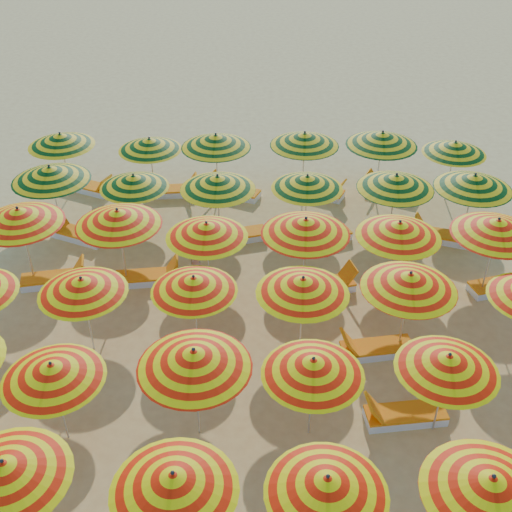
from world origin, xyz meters
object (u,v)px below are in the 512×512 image
object	(u,v)px
umbrella_2	(174,482)
umbrella_24	(50,174)
umbrella_23	(497,227)
lounger_16	(233,191)
umbrella_16	(410,281)
lounger_17	(320,192)
lounger_7	(149,277)
umbrella_30	(61,140)
umbrella_32	(216,141)
umbrella_26	(218,183)
umbrella_20	(207,230)
umbrella_22	(399,229)
umbrella_28	(396,182)
lounger_12	(322,237)
umbrella_33	(305,139)
lounger_8	(324,286)
lounger_18	(390,190)
umbrella_10	(448,363)
umbrella_14	(194,284)
lounger_4	(403,415)
lounger_14	(89,187)
umbrella_1	(5,470)
lounger_10	(77,234)
lounger_13	(440,236)
umbrella_29	(474,182)
umbrella_19	(118,218)
umbrella_13	(82,286)
lounger_5	(375,349)
umbrella_4	(491,486)
umbrella_35	(455,148)
umbrella_18	(19,216)
lounger_9	(502,285)
umbrella_25	(134,181)
umbrella_34	(382,139)
umbrella_15	(303,286)
umbrella_7	(52,372)
lounger_6	(55,279)
umbrella_21	(306,227)
umbrella_31	(150,144)
umbrella_27	(307,182)
beachgoer_a	(197,262)
lounger_15	(173,191)
umbrella_3	(327,485)

from	to	relation	value
umbrella_2	umbrella_24	bearing A→B (deg)	115.46
umbrella_23	lounger_16	distance (m)	8.90
umbrella_16	lounger_16	world-z (taller)	umbrella_16
lounger_17	lounger_7	bearing A→B (deg)	-110.90
umbrella_30	umbrella_32	xyz separation A→B (m)	(5.01, -0.21, 0.09)
umbrella_24	umbrella_26	xyz separation A→B (m)	(4.82, -0.28, -0.09)
umbrella_20	umbrella_22	bearing A→B (deg)	0.36
umbrella_28	lounger_12	size ratio (longest dim) A/B	1.28
umbrella_23	umbrella_33	bearing A→B (deg)	131.04
lounger_8	lounger_18	size ratio (longest dim) A/B	1.01
umbrella_10	umbrella_14	world-z (taller)	umbrella_10
lounger_4	lounger_14	world-z (taller)	same
umbrella_33	umbrella_1	bearing A→B (deg)	-112.98
umbrella_26	lounger_10	xyz separation A→B (m)	(-4.32, 0.13, -1.87)
lounger_13	umbrella_29	bearing A→B (deg)	-175.73
umbrella_19	umbrella_16	bearing A→B (deg)	-19.66
lounger_12	umbrella_13	bearing A→B (deg)	16.78
lounger_5	lounger_13	world-z (taller)	same
umbrella_4	lounger_12	xyz separation A→B (m)	(-1.87, 9.96, -1.87)
umbrella_29	lounger_14	size ratio (longest dim) A/B	1.33
umbrella_35	lounger_7	world-z (taller)	umbrella_35
umbrella_18	lounger_13	bearing A→B (deg)	11.40
umbrella_33	lounger_9	distance (m)	7.47
umbrella_22	lounger_16	distance (m)	7.17
umbrella_25	umbrella_34	xyz separation A→B (m)	(7.47, 2.54, 0.25)
umbrella_15	lounger_13	world-z (taller)	umbrella_15
umbrella_19	umbrella_18	bearing A→B (deg)	-179.61
umbrella_16	umbrella_35	size ratio (longest dim) A/B	1.15
umbrella_7	umbrella_20	bearing A→B (deg)	62.85
lounger_6	umbrella_24	bearing A→B (deg)	88.90
umbrella_32	umbrella_14	bearing A→B (deg)	-89.95
umbrella_20	lounger_8	world-z (taller)	umbrella_20
umbrella_16	umbrella_21	world-z (taller)	umbrella_21
umbrella_31	umbrella_15	bearing A→B (deg)	-58.41
umbrella_21	umbrella_27	size ratio (longest dim) A/B	0.98
umbrella_2	umbrella_29	xyz separation A→B (m)	(7.25, 9.91, 0.12)
umbrella_10	lounger_18	bearing A→B (deg)	86.55
umbrella_31	lounger_7	world-z (taller)	umbrella_31
umbrella_15	umbrella_22	xyz separation A→B (m)	(2.50, 2.31, 0.05)
umbrella_27	umbrella_35	xyz separation A→B (m)	(4.79, 2.49, -0.04)
umbrella_1	umbrella_24	world-z (taller)	umbrella_24
umbrella_16	lounger_14	bearing A→B (deg)	140.36
umbrella_26	beachgoer_a	xyz separation A→B (m)	(-0.48, -1.96, -1.37)
umbrella_21	umbrella_30	distance (m)	9.28
umbrella_13	umbrella_32	xyz separation A→B (m)	(2.49, 7.34, 0.19)
umbrella_35	lounger_14	bearing A→B (deg)	178.30
umbrella_19	umbrella_34	xyz separation A→B (m)	(7.44, 4.90, 0.03)
umbrella_26	lounger_15	world-z (taller)	umbrella_26
umbrella_25	lounger_4	xyz separation A→B (m)	(6.77, -7.07, -1.73)
umbrella_3	umbrella_26	distance (m)	10.06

